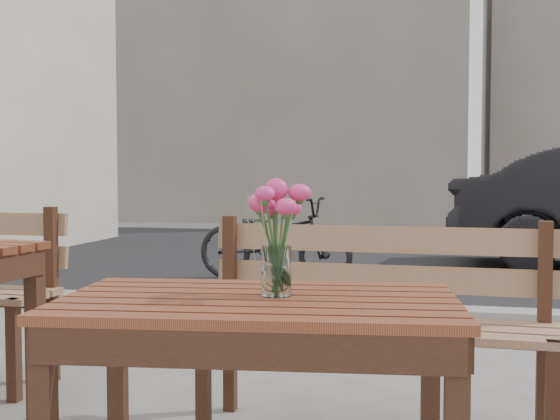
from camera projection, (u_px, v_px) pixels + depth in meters
The scene contains 6 objects.
street at pixel (398, 277), 7.22m from camera, with size 30.00×8.12×0.12m.
backdrop_buildings at pixel (428, 64), 16.10m from camera, with size 15.50×4.00×8.00m.
main_table at pixel (259, 337), 2.10m from camera, with size 1.25×0.82×0.73m.
main_bench at pixel (376, 300), 2.97m from camera, with size 1.51×0.51×0.93m.
main_vase at pixel (276, 223), 2.11m from camera, with size 0.19×0.19×0.35m.
bicycle at pixel (274, 239), 7.15m from camera, with size 0.57×1.65×0.86m, color black.
Camera 1 is at (0.36, -2.21, 1.10)m, focal length 45.00 mm.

